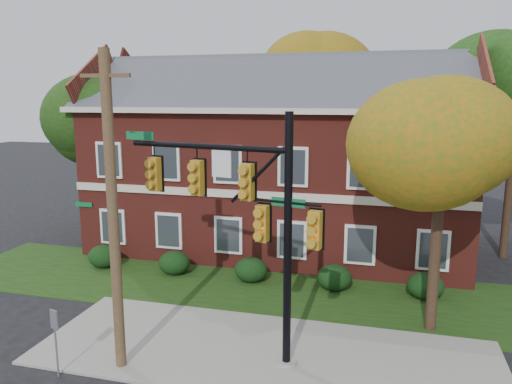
% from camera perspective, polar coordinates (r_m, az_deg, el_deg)
% --- Properties ---
extents(ground, '(120.00, 120.00, 0.00)m').
position_cam_1_polar(ground, '(15.15, 0.00, -19.78)').
color(ground, black).
rests_on(ground, ground).
extents(sidewalk, '(14.00, 5.00, 0.08)m').
position_cam_1_polar(sidewalk, '(15.97, 0.97, -17.88)').
color(sidewalk, gray).
rests_on(sidewalk, ground).
extents(grass_strip, '(30.00, 6.00, 0.04)m').
position_cam_1_polar(grass_strip, '(20.40, 4.42, -11.33)').
color(grass_strip, '#193811').
rests_on(grass_strip, ground).
extents(apartment_building, '(18.80, 8.80, 9.74)m').
position_cam_1_polar(apartment_building, '(25.27, 2.59, 4.66)').
color(apartment_building, maroon).
rests_on(apartment_building, ground).
extents(hedge_far_left, '(1.40, 1.26, 1.05)m').
position_cam_1_polar(hedge_far_left, '(24.01, -17.02, -7.05)').
color(hedge_far_left, black).
rests_on(hedge_far_left, ground).
extents(hedge_left, '(1.40, 1.26, 1.05)m').
position_cam_1_polar(hedge_left, '(22.41, -9.32, -8.00)').
color(hedge_left, black).
rests_on(hedge_left, ground).
extents(hedge_center, '(1.40, 1.26, 1.05)m').
position_cam_1_polar(hedge_center, '(21.28, -0.57, -8.89)').
color(hedge_center, black).
rests_on(hedge_center, ground).
extents(hedge_right, '(1.40, 1.26, 1.05)m').
position_cam_1_polar(hedge_right, '(20.68, 8.95, -9.63)').
color(hedge_right, black).
rests_on(hedge_right, ground).
extents(hedge_far_right, '(1.40, 1.26, 1.05)m').
position_cam_1_polar(hedge_far_right, '(20.66, 18.80, -10.11)').
color(hedge_far_right, black).
rests_on(hedge_far_right, ground).
extents(tree_near_right, '(4.50, 4.25, 8.58)m').
position_cam_1_polar(tree_near_right, '(16.60, 21.50, 6.49)').
color(tree_near_right, black).
rests_on(tree_near_right, ground).
extents(tree_left_rear, '(5.40, 5.10, 8.88)m').
position_cam_1_polar(tree_left_rear, '(27.88, -18.06, 8.22)').
color(tree_left_rear, black).
rests_on(tree_left_rear, ground).
extents(tree_far_rear, '(6.84, 6.46, 11.52)m').
position_cam_1_polar(tree_far_rear, '(32.65, 8.03, 12.76)').
color(tree_far_rear, black).
rests_on(tree_far_rear, ground).
extents(traffic_signal, '(6.47, 1.51, 7.34)m').
position_cam_1_polar(traffic_signal, '(14.26, -1.20, -1.97)').
color(traffic_signal, gray).
rests_on(traffic_signal, ground).
extents(utility_pole, '(1.40, 0.31, 8.95)m').
position_cam_1_polar(utility_pole, '(14.17, -16.03, -2.54)').
color(utility_pole, '#4E3B24').
rests_on(utility_pole, ground).
extents(sign_post, '(0.28, 0.12, 1.98)m').
position_cam_1_polar(sign_post, '(15.31, -21.99, -14.59)').
color(sign_post, slate).
rests_on(sign_post, ground).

